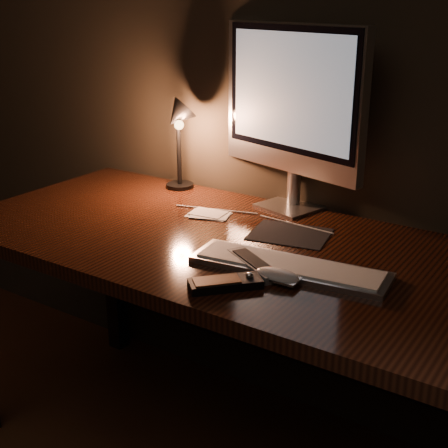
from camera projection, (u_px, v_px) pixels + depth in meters
The scene contains 10 objects.
desk at pixel (239, 273), 1.82m from camera, with size 1.60×0.75×0.75m.
monitor at pixel (292, 103), 1.85m from camera, with size 0.52×0.19×0.56m.
keyboard at pixel (289, 266), 1.52m from camera, with size 0.49×0.14×0.02m, color silver.
mousepad at pixel (290, 234), 1.75m from camera, with size 0.21×0.17×0.00m, color black.
mouse at pixel (277, 277), 1.46m from camera, with size 0.11×0.06×0.02m, color white.
media_remote at pixel (225, 283), 1.43m from camera, with size 0.16×0.16×0.03m.
tv_remote at pixel (254, 264), 1.53m from camera, with size 0.19×0.14×0.03m.
papers at pixel (209, 214), 1.90m from camera, with size 0.13×0.08×0.01m, color white.
desk_lamp at pixel (178, 128), 2.07m from camera, with size 0.15×0.17×0.32m.
cable at pixel (253, 218), 1.87m from camera, with size 0.00×0.00×0.52m, color white.
Camera 1 is at (0.88, 0.52, 1.38)m, focal length 50.00 mm.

